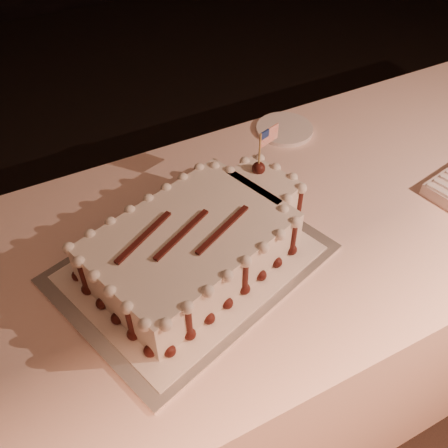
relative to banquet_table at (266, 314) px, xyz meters
name	(u,v)px	position (x,y,z in m)	size (l,w,h in m)	color
banquet_table	(266,314)	(0.00, 0.00, 0.00)	(2.40, 0.80, 0.75)	#FFD5C5
cake_board	(191,263)	(-0.23, -0.03, 0.38)	(0.54, 0.41, 0.01)	white
doily	(191,262)	(-0.23, -0.03, 0.38)	(0.48, 0.37, 0.00)	white
sheet_cake	(200,239)	(-0.20, -0.02, 0.43)	(0.53, 0.39, 0.20)	white
side_plate	(285,129)	(0.22, 0.31, 0.38)	(0.16, 0.16, 0.01)	white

